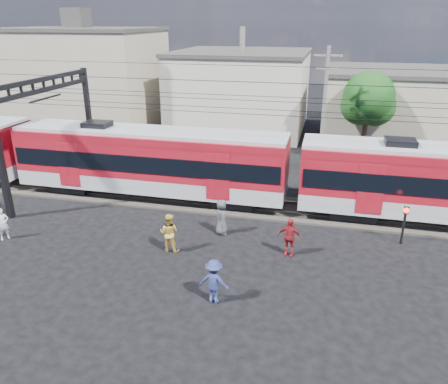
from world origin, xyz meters
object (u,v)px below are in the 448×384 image
at_px(pedestrian_a, 3,224).
at_px(pedestrian_c, 214,282).
at_px(crossing_signal, 405,218).
at_px(commuter_train, 154,160).

xyz_separation_m(pedestrian_a, pedestrian_c, (11.30, -2.54, 0.09)).
bearing_deg(pedestrian_a, crossing_signal, -40.81).
bearing_deg(pedestrian_c, pedestrian_a, -8.58).
bearing_deg(pedestrian_c, crossing_signal, -134.93).
xyz_separation_m(commuter_train, crossing_signal, (13.66, -2.71, -1.05)).
bearing_deg(commuter_train, crossing_signal, -11.22).
relative_size(commuter_train, pedestrian_c, 27.86).
height_order(commuter_train, pedestrian_a, commuter_train).
bearing_deg(pedestrian_a, pedestrian_c, -65.53).
relative_size(pedestrian_a, pedestrian_c, 0.90).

